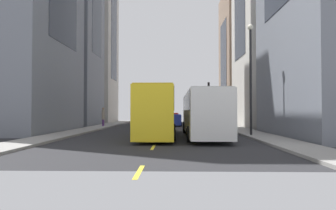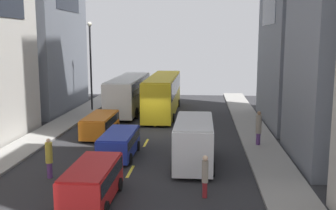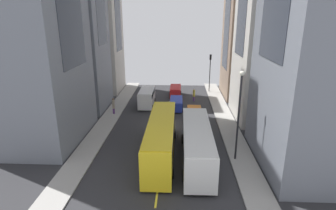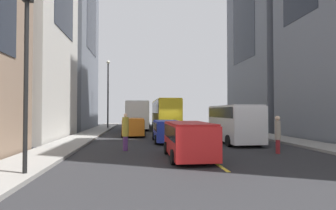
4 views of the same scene
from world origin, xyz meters
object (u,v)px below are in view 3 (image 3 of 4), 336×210
pedestrian_waiting_curb (194,95)px  traffic_light_near_corner (210,66)px  car_red_2 (175,91)px  car_blue_0 (176,103)px  pedestrian_crossing_near (146,91)px  pedestrian_walking_far (113,106)px  city_bus_white (197,141)px  streetcar_yellow (161,135)px  delivery_van_white (147,96)px  car_orange_1 (195,115)px

pedestrian_waiting_curb → traffic_light_near_corner: size_ratio=0.31×
car_red_2 → car_blue_0: bearing=92.0°
car_blue_0 → pedestrian_waiting_curb: size_ratio=2.16×
car_red_2 → pedestrian_crossing_near: bearing=10.4°
pedestrian_crossing_near → traffic_light_near_corner: traffic_light_near_corner is taller
traffic_light_near_corner → pedestrian_walking_far: bearing=41.3°
car_red_2 → pedestrian_waiting_curb: (-3.01, 2.80, 0.11)m
city_bus_white → pedestrian_walking_far: city_bus_white is taller
streetcar_yellow → city_bus_white: bearing=165.2°
city_bus_white → car_blue_0: 15.40m
streetcar_yellow → pedestrian_waiting_curb: bearing=-102.4°
delivery_van_white → car_blue_0: bearing=164.2°
delivery_van_white → pedestrian_walking_far: (4.13, 4.19, -0.18)m
car_red_2 → car_orange_1: bearing=102.8°
car_blue_0 → pedestrian_crossing_near: size_ratio=2.28×
car_blue_0 → delivery_van_white: bearing=-15.8°
city_bus_white → streetcar_yellow: bearing=-14.8°
city_bus_white → pedestrian_crossing_near: 22.33m
car_blue_0 → car_red_2: car_red_2 is taller
pedestrian_walking_far → traffic_light_near_corner: (-14.37, -12.63, 3.34)m
pedestrian_crossing_near → car_orange_1: bearing=-34.7°
city_bus_white → pedestrian_waiting_curb: (-0.60, -19.19, -0.92)m
pedestrian_walking_far → pedestrian_crossing_near: 9.51m
car_orange_1 → car_blue_0: bearing=-64.1°
car_blue_0 → pedestrian_waiting_curb: 4.86m
car_orange_1 → pedestrian_walking_far: 11.29m
car_red_2 → pedestrian_waiting_curb: bearing=137.1°
delivery_van_white → pedestrian_walking_far: 5.89m
car_orange_1 → car_red_2: car_red_2 is taller
city_bus_white → traffic_light_near_corner: (-3.58, -24.91, 2.67)m
city_bus_white → pedestrian_walking_far: 16.35m
car_orange_1 → pedestrian_crossing_near: size_ratio=2.45×
delivery_van_white → traffic_light_near_corner: (-10.24, -8.44, 3.16)m
car_orange_1 → car_red_2: (2.70, -11.87, 0.06)m
car_orange_1 → traffic_light_near_corner: traffic_light_near_corner is taller
pedestrian_walking_far → city_bus_white: bearing=-91.2°
city_bus_white → car_orange_1: (-0.29, -10.12, -1.09)m
delivery_van_white → pedestrian_waiting_curb: size_ratio=2.73×
car_blue_0 → car_orange_1: (-2.46, 5.08, 0.03)m
car_red_2 → city_bus_white: bearing=96.3°
traffic_light_near_corner → car_red_2: bearing=26.0°
streetcar_yellow → car_red_2: (-1.01, -21.09, -1.14)m
traffic_light_near_corner → car_orange_1: bearing=77.4°
streetcar_yellow → car_blue_0: streetcar_yellow is taller
streetcar_yellow → car_blue_0: 14.41m
delivery_van_white → traffic_light_near_corner: bearing=-140.5°
car_red_2 → streetcar_yellow: bearing=87.3°
delivery_van_white → traffic_light_near_corner: traffic_light_near_corner is taller
car_orange_1 → streetcar_yellow: bearing=68.1°
streetcar_yellow → car_blue_0: size_ratio=2.90×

